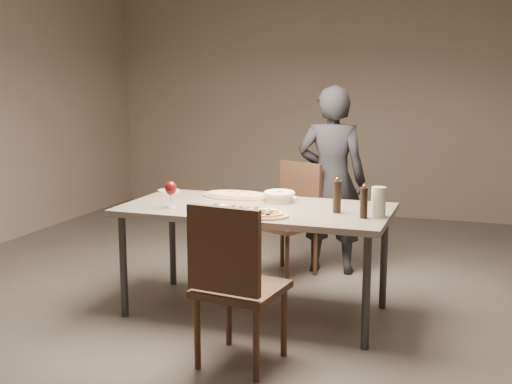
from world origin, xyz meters
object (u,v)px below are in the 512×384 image
(dining_table, at_px, (256,215))
(diner, at_px, (332,180))
(chair_far, at_px, (292,213))
(ham_pizza, at_px, (237,195))
(pepper_mill_left, at_px, (364,202))
(chair_near, at_px, (234,277))
(carafe, at_px, (378,202))
(zucchini_pizza, at_px, (241,212))
(bread_basket, at_px, (279,195))

(dining_table, bearing_deg, diner, 76.14)
(dining_table, xyz_separation_m, chair_far, (-0.02, 0.95, -0.17))
(dining_table, relative_size, ham_pizza, 3.43)
(ham_pizza, height_order, pepper_mill_left, pepper_mill_left)
(dining_table, xyz_separation_m, chair_near, (0.17, -0.87, -0.16))
(diner, bearing_deg, ham_pizza, 53.19)
(dining_table, xyz_separation_m, carafe, (0.83, -0.06, 0.15))
(pepper_mill_left, height_order, chair_near, pepper_mill_left)
(zucchini_pizza, height_order, chair_far, chair_far)
(dining_table, distance_m, ham_pizza, 0.38)
(dining_table, height_order, chair_near, chair_near)
(bread_basket, xyz_separation_m, carafe, (0.73, -0.26, 0.05))
(pepper_mill_left, bearing_deg, bread_basket, 152.97)
(pepper_mill_left, height_order, chair_far, pepper_mill_left)
(ham_pizza, distance_m, carafe, 1.13)
(ham_pizza, bearing_deg, dining_table, -37.63)
(diner, bearing_deg, carafe, 110.33)
(diner, bearing_deg, chair_near, 82.07)
(bread_basket, xyz_separation_m, chair_far, (-0.12, 0.75, -0.28))
(dining_table, distance_m, bread_basket, 0.25)
(ham_pizza, height_order, diner, diner)
(bread_basket, bearing_deg, carafe, -20.00)
(chair_near, bearing_deg, bread_basket, 100.84)
(ham_pizza, bearing_deg, pepper_mill_left, -10.90)
(zucchini_pizza, distance_m, pepper_mill_left, 0.77)
(dining_table, distance_m, carafe, 0.85)
(bread_basket, distance_m, carafe, 0.78)
(bread_basket, bearing_deg, dining_table, -116.62)
(ham_pizza, relative_size, carafe, 2.77)
(carafe, bearing_deg, chair_near, -129.17)
(pepper_mill_left, xyz_separation_m, chair_far, (-0.77, 1.08, -0.33))
(ham_pizza, distance_m, bread_basket, 0.36)
(ham_pizza, xyz_separation_m, chair_far, (0.23, 0.67, -0.25))
(zucchini_pizza, bearing_deg, pepper_mill_left, 15.41)
(ham_pizza, height_order, chair_near, chair_near)
(dining_table, distance_m, zucchini_pizza, 0.29)
(zucchini_pizza, bearing_deg, carafe, 18.60)
(zucchini_pizza, height_order, chair_near, chair_near)
(chair_far, distance_m, diner, 0.42)
(zucchini_pizza, xyz_separation_m, diner, (0.28, 1.39, 0.01))
(dining_table, distance_m, pepper_mill_left, 0.78)
(bread_basket, bearing_deg, chair_far, 99.13)
(carafe, bearing_deg, zucchini_pizza, -165.28)
(bread_basket, bearing_deg, ham_pizza, 167.74)
(chair_far, relative_size, diner, 0.59)
(dining_table, bearing_deg, chair_near, -78.83)
(bread_basket, distance_m, chair_far, 0.81)
(ham_pizza, bearing_deg, chair_far, 82.65)
(carafe, distance_m, chair_near, 1.09)
(bread_basket, xyz_separation_m, chair_near, (0.07, -1.07, -0.27))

